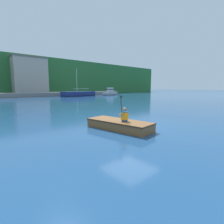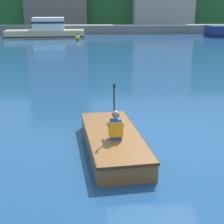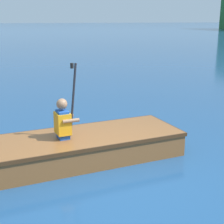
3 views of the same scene
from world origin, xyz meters
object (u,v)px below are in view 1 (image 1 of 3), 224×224
(rowboat_foreground, at_px, (118,124))
(moored_boat_dock_center_far, at_px, (110,93))
(moored_boat_dock_west_end, at_px, (79,94))
(person_paddler, at_px, (124,115))

(rowboat_foreground, bearing_deg, moored_boat_dock_center_far, 49.18)
(moored_boat_dock_west_end, height_order, rowboat_foreground, moored_boat_dock_west_end)
(rowboat_foreground, bearing_deg, moored_boat_dock_west_end, 61.96)
(moored_boat_dock_center_far, distance_m, person_paddler, 37.10)
(moored_boat_dock_center_far, relative_size, rowboat_foreground, 1.42)
(rowboat_foreground, bearing_deg, person_paddler, -82.86)
(moored_boat_dock_center_far, bearing_deg, rowboat_foreground, -130.82)
(moored_boat_dock_west_end, bearing_deg, moored_boat_dock_center_far, -0.41)
(moored_boat_dock_west_end, bearing_deg, rowboat_foreground, -118.04)
(person_paddler, bearing_deg, moored_boat_dock_center_far, 49.60)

